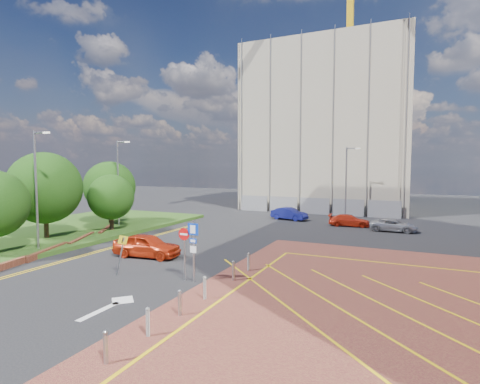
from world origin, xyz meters
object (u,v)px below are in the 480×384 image
Objects in this scene: tree_b at (45,188)px; car_red_back at (349,220)px; tree_c at (111,197)px; tree_d at (110,187)px; car_red_left at (147,245)px; warning_sign at (121,250)px; lamp_left_far at (119,180)px; sign_cluster at (190,244)px; lamp_left_near at (37,185)px; lamp_back at (347,180)px; car_blue_back at (289,214)px; car_silver_back at (393,225)px.

tree_b is 27.33m from car_red_back.
tree_c is 0.81× the size of tree_d.
tree_c is 10.51m from car_red_left.
tree_c reaches higher than warning_sign.
tree_d is 14.74m from car_red_left.
sign_cluster is (14.72, -11.02, -2.71)m from lamp_left_far.
lamp_left_far is 3.56× the size of warning_sign.
tree_d is at bearing 108.35° from car_red_back.
tree_b is at bearing 79.38° from car_red_left.
car_red_left is at bearing -4.18° from tree_b.
lamp_left_near is at bearing -44.25° from tree_b.
sign_cluster is (13.80, -9.02, -1.24)m from tree_c.
lamp_left_far is at bearing -139.14° from lamp_back.
lamp_back is (17.58, 18.00, 1.17)m from tree_c.
car_red_left is 20.27m from car_blue_back.
tree_c is 1.24× the size of car_red_back.
tree_b is 1.38× the size of tree_c.
tree_b reaches higher than car_silver_back.
car_red_left reaches higher than car_blue_back.
lamp_left_near is at bearing 166.82° from car_blue_back.
tree_c is 1.20× the size of car_silver_back.
car_silver_back is at bearing 25.98° from tree_c.
lamp_left_near reaches higher than car_red_back.
sign_cluster is 0.78× the size of car_silver_back.
tree_b reaches higher than tree_c.
lamp_back is 1.96× the size of car_blue_back.
sign_cluster reaches higher than car_blue_back.
lamp_left_near reaches higher than warning_sign.
lamp_back reaches higher than warning_sign.
car_blue_back reaches higher than car_silver_back.
tree_d reaches higher than car_red_back.
lamp_left_near is 2.02× the size of car_red_back.
car_red_back is (21.73, 9.43, -3.29)m from tree_d.
tree_c reaches higher than car_red_back.
car_red_left is at bearing 110.38° from warning_sign.
tree_d is 19.02m from car_blue_back.
car_red_left is at bearing -177.12° from car_blue_back.
lamp_back is at bearing -42.21° from car_blue_back.
car_red_back is at bearing -78.37° from lamp_back.
lamp_back reaches higher than car_blue_back.
tree_b is 8.07m from tree_d.
tree_b is 1.65× the size of car_blue_back.
lamp_left_far is 1.79× the size of car_red_left.
car_silver_back is at bearing -52.82° from lamp_back.
lamp_left_far is (-0.92, 2.00, 1.47)m from tree_c.
car_red_left is (8.44, -5.76, -2.43)m from tree_c.
lamp_left_far is at bearing 143.18° from sign_cluster.
car_silver_back is at bearing 17.45° from tree_d.
lamp_left_near reaches higher than car_silver_back.
tree_c is at bearing -134.32° from lamp_back.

